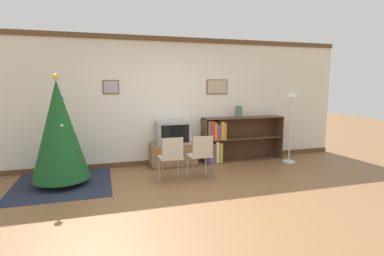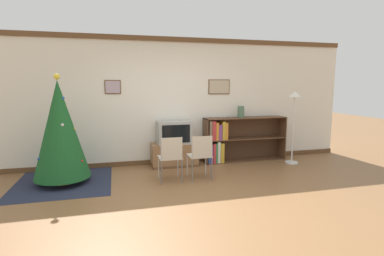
% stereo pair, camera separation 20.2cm
% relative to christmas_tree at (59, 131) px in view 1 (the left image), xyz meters
% --- Properties ---
extents(ground_plane, '(24.00, 24.00, 0.00)m').
position_rel_christmas_tree_xyz_m(ground_plane, '(2.01, -1.34, -0.94)').
color(ground_plane, brown).
extents(wall_back, '(8.37, 0.11, 2.70)m').
position_rel_christmas_tree_xyz_m(wall_back, '(2.02, 0.91, 0.41)').
color(wall_back, silver).
rests_on(wall_back, ground_plane).
extents(area_rug, '(1.62, 1.69, 0.01)m').
position_rel_christmas_tree_xyz_m(area_rug, '(-0.00, 0.00, -0.94)').
color(area_rug, '#23283D').
rests_on(area_rug, ground_plane).
extents(christmas_tree, '(0.94, 0.94, 1.89)m').
position_rel_christmas_tree_xyz_m(christmas_tree, '(0.00, 0.00, 0.00)').
color(christmas_tree, maroon).
rests_on(christmas_tree, area_rug).
extents(tv_console, '(0.96, 0.44, 0.49)m').
position_rel_christmas_tree_xyz_m(tv_console, '(2.11, 0.62, -0.70)').
color(tv_console, brown).
rests_on(tv_console, ground_plane).
extents(television, '(0.70, 0.43, 0.47)m').
position_rel_christmas_tree_xyz_m(television, '(2.11, 0.61, -0.22)').
color(television, '#9E9E99').
rests_on(television, tv_console).
extents(folding_chair_left, '(0.40, 0.40, 0.82)m').
position_rel_christmas_tree_xyz_m(folding_chair_left, '(1.84, -0.44, -0.47)').
color(folding_chair_left, '#BCB29E').
rests_on(folding_chair_left, ground_plane).
extents(folding_chair_right, '(0.40, 0.40, 0.82)m').
position_rel_christmas_tree_xyz_m(folding_chair_right, '(2.38, -0.44, -0.47)').
color(folding_chair_right, '#BCB29E').
rests_on(folding_chair_right, ground_plane).
extents(bookshelf, '(1.89, 0.36, 0.99)m').
position_rel_christmas_tree_xyz_m(bookshelf, '(3.39, 0.67, -0.44)').
color(bookshelf, brown).
rests_on(bookshelf, ground_plane).
extents(vase, '(0.15, 0.15, 0.26)m').
position_rel_christmas_tree_xyz_m(vase, '(3.63, 0.67, 0.17)').
color(vase, '#47664C').
rests_on(vase, bookshelf).
extents(standing_lamp, '(0.28, 0.28, 1.57)m').
position_rel_christmas_tree_xyz_m(standing_lamp, '(4.65, 0.18, 0.26)').
color(standing_lamp, silver).
rests_on(standing_lamp, ground_plane).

